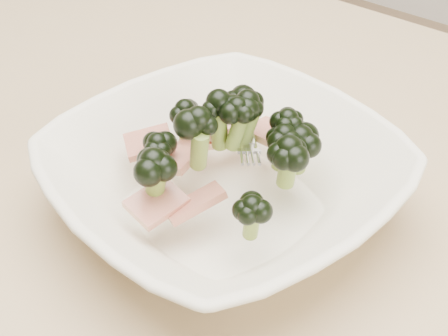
# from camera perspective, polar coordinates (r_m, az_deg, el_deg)

# --- Properties ---
(dining_table) EXTENTS (1.20, 0.80, 0.75)m
(dining_table) POSITION_cam_1_polar(r_m,az_deg,el_deg) (0.74, -1.87, -3.41)
(dining_table) COLOR tan
(dining_table) RESTS_ON ground
(broccoli_dish) EXTENTS (0.35, 0.35, 0.13)m
(broccoli_dish) POSITION_cam_1_polar(r_m,az_deg,el_deg) (0.56, 0.08, -0.65)
(broccoli_dish) COLOR #ECE3C8
(broccoli_dish) RESTS_ON dining_table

